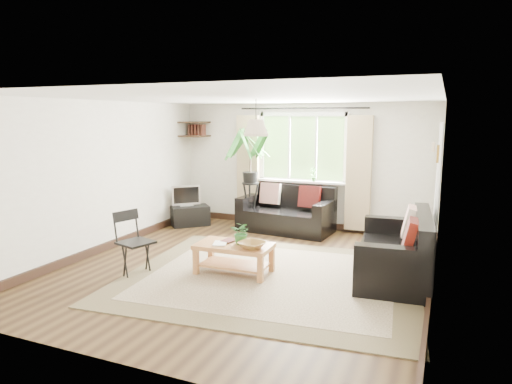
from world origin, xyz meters
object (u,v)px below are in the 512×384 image
at_px(sofa_back, 286,210).
at_px(sofa_right, 394,247).
at_px(folding_chair, 136,244).
at_px(coffee_table, 234,259).
at_px(tv_stand, 190,216).
at_px(palm_stand, 250,179).

xyz_separation_m(sofa_back, sofa_right, (2.16, -1.83, 0.02)).
distance_m(sofa_back, sofa_right, 2.83).
bearing_deg(folding_chair, sofa_back, -3.23).
relative_size(sofa_back, coffee_table, 1.66).
xyz_separation_m(sofa_back, coffee_table, (0.12, -2.51, -0.19)).
bearing_deg(folding_chair, tv_stand, 32.83).
xyz_separation_m(sofa_back, folding_chair, (-1.11, -3.05, 0.03)).
height_order(palm_stand, folding_chair, palm_stand).
relative_size(sofa_back, tv_stand, 2.38).
bearing_deg(palm_stand, coffee_table, -71.54).
relative_size(sofa_right, folding_chair, 2.06).
bearing_deg(sofa_right, coffee_table, -76.41).
relative_size(coffee_table, tv_stand, 1.43).
height_order(sofa_right, palm_stand, palm_stand).
distance_m(coffee_table, folding_chair, 1.36).
bearing_deg(coffee_table, tv_stand, 132.34).
relative_size(coffee_table, palm_stand, 0.53).
height_order(sofa_back, folding_chair, folding_chair).
xyz_separation_m(coffee_table, tv_stand, (-2.02, 2.22, -0.02)).
bearing_deg(sofa_back, sofa_right, -35.24).
bearing_deg(palm_stand, sofa_right, -31.80).
xyz_separation_m(sofa_right, folding_chair, (-3.27, -1.23, 0.01)).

